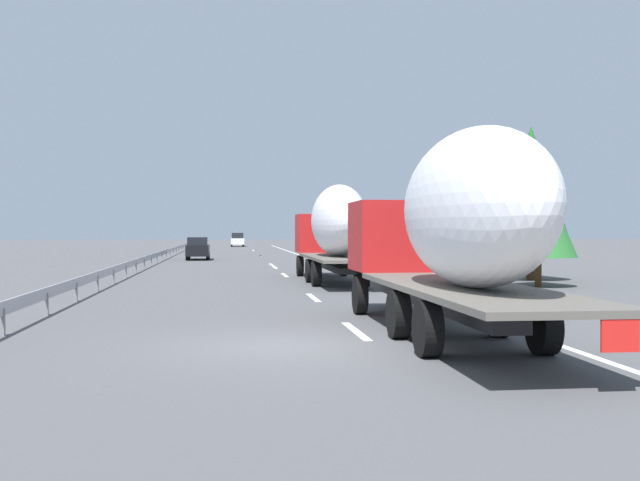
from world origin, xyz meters
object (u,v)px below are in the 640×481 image
truck_lead (334,228)px  truck_trailing (453,225)px  car_white_van (237,240)px  road_sign (348,232)px  car_black_suv (198,248)px

truck_lead → truck_trailing: 17.98m
truck_lead → car_white_van: 74.15m
car_white_van → road_sign: road_sign is taller
truck_lead → road_sign: truck_lead is taller
truck_lead → truck_trailing: (-17.98, -0.00, 0.01)m
truck_lead → truck_trailing: truck_trailing is taller
truck_trailing → road_sign: size_ratio=4.23×
car_black_suv → car_white_van: bearing=-4.4°
car_black_suv → road_sign: bearing=-136.7°
truck_lead → car_black_suv: 27.56m
truck_lead → car_black_suv: (26.62, 6.99, -1.52)m
truck_trailing → car_white_van: truck_trailing is taller
truck_lead → car_white_van: bearing=2.6°
truck_lead → truck_trailing: bearing=-180.0°
truck_trailing → truck_lead: bearing=0.0°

